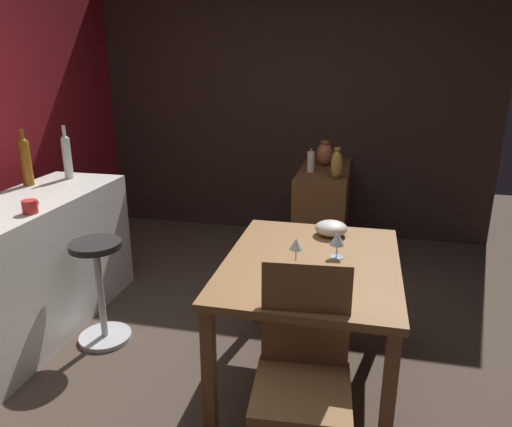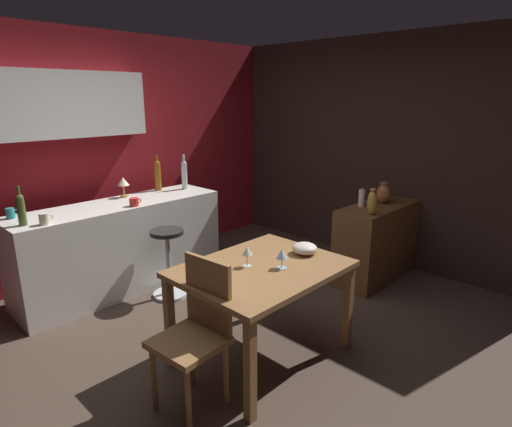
{
  "view_description": "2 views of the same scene",
  "coord_description": "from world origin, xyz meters",
  "px_view_note": "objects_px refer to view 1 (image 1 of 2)",
  "views": [
    {
      "loc": [
        -2.3,
        -0.64,
        1.77
      ],
      "look_at": [
        0.5,
        -0.01,
        0.83
      ],
      "focal_mm": 33.5,
      "sensor_mm": 36.0,
      "label": 1
    },
    {
      "loc": [
        -2.03,
        -2.34,
        1.93
      ],
      "look_at": [
        0.62,
        0.19,
        0.9
      ],
      "focal_mm": 29.53,
      "sensor_mm": 36.0,
      "label": 2
    }
  ],
  "objects_px": {
    "sideboard_cabinet": "(323,211)",
    "vase_copper": "(325,154)",
    "vase_brass": "(337,164)",
    "cup_red": "(30,207)",
    "fruit_bowl": "(331,228)",
    "dining_table": "(311,276)",
    "wine_glass_center": "(337,240)",
    "chair_near_window": "(303,369)",
    "wine_bottle_clear": "(67,155)",
    "wine_glass_right": "(270,279)",
    "wine_glass_left": "(296,245)",
    "bar_stool": "(100,289)",
    "wine_bottle_amber": "(25,160)",
    "pillar_candle_tall": "(311,162)"
  },
  "relations": [
    {
      "from": "fruit_bowl",
      "to": "pillar_candle_tall",
      "type": "xyz_separation_m",
      "value": [
        1.33,
        0.28,
        0.12
      ]
    },
    {
      "from": "vase_brass",
      "to": "cup_red",
      "type": "bearing_deg",
      "value": 133.11
    },
    {
      "from": "dining_table",
      "to": "wine_bottle_clear",
      "type": "distance_m",
      "value": 2.13
    },
    {
      "from": "wine_glass_right",
      "to": "wine_bottle_amber",
      "type": "height_order",
      "value": "wine_bottle_amber"
    },
    {
      "from": "chair_near_window",
      "to": "fruit_bowl",
      "type": "bearing_deg",
      "value": -1.36
    },
    {
      "from": "cup_red",
      "to": "pillar_candle_tall",
      "type": "distance_m",
      "value": 2.29
    },
    {
      "from": "dining_table",
      "to": "wine_glass_right",
      "type": "bearing_deg",
      "value": 165.88
    },
    {
      "from": "wine_glass_left",
      "to": "vase_copper",
      "type": "height_order",
      "value": "vase_copper"
    },
    {
      "from": "vase_brass",
      "to": "wine_bottle_amber",
      "type": "bearing_deg",
      "value": 115.4
    },
    {
      "from": "bar_stool",
      "to": "dining_table",
      "type": "bearing_deg",
      "value": -94.52
    },
    {
      "from": "sideboard_cabinet",
      "to": "fruit_bowl",
      "type": "bearing_deg",
      "value": -173.57
    },
    {
      "from": "wine_bottle_amber",
      "to": "wine_glass_right",
      "type": "bearing_deg",
      "value": -117.62
    },
    {
      "from": "dining_table",
      "to": "wine_glass_right",
      "type": "distance_m",
      "value": 0.56
    },
    {
      "from": "wine_glass_center",
      "to": "vase_brass",
      "type": "distance_m",
      "value": 1.47
    },
    {
      "from": "bar_stool",
      "to": "wine_glass_center",
      "type": "relative_size",
      "value": 4.75
    },
    {
      "from": "fruit_bowl",
      "to": "wine_bottle_amber",
      "type": "distance_m",
      "value": 2.19
    },
    {
      "from": "chair_near_window",
      "to": "wine_glass_center",
      "type": "bearing_deg",
      "value": -6.45
    },
    {
      "from": "dining_table",
      "to": "fruit_bowl",
      "type": "xyz_separation_m",
      "value": [
        0.41,
        -0.07,
        0.13
      ]
    },
    {
      "from": "dining_table",
      "to": "wine_glass_center",
      "type": "bearing_deg",
      "value": -59.93
    },
    {
      "from": "fruit_bowl",
      "to": "vase_brass",
      "type": "bearing_deg",
      "value": 2.39
    },
    {
      "from": "chair_near_window",
      "to": "wine_bottle_clear",
      "type": "relative_size",
      "value": 2.44
    },
    {
      "from": "wine_glass_center",
      "to": "pillar_candle_tall",
      "type": "distance_m",
      "value": 1.71
    },
    {
      "from": "sideboard_cabinet",
      "to": "vase_copper",
      "type": "xyz_separation_m",
      "value": [
        0.1,
        0.02,
        0.52
      ]
    },
    {
      "from": "bar_stool",
      "to": "pillar_candle_tall",
      "type": "distance_m",
      "value": 2.07
    },
    {
      "from": "bar_stool",
      "to": "cup_red",
      "type": "distance_m",
      "value": 0.67
    },
    {
      "from": "bar_stool",
      "to": "wine_bottle_amber",
      "type": "xyz_separation_m",
      "value": [
        0.42,
        0.74,
        0.72
      ]
    },
    {
      "from": "chair_near_window",
      "to": "wine_bottle_clear",
      "type": "bearing_deg",
      "value": 54.3
    },
    {
      "from": "wine_bottle_amber",
      "to": "dining_table",
      "type": "bearing_deg",
      "value": -104.09
    },
    {
      "from": "fruit_bowl",
      "to": "vase_brass",
      "type": "height_order",
      "value": "vase_brass"
    },
    {
      "from": "wine_glass_left",
      "to": "wine_glass_center",
      "type": "distance_m",
      "value": 0.25
    },
    {
      "from": "bar_stool",
      "to": "fruit_bowl",
      "type": "height_order",
      "value": "fruit_bowl"
    },
    {
      "from": "wine_glass_right",
      "to": "fruit_bowl",
      "type": "bearing_deg",
      "value": -12.08
    },
    {
      "from": "vase_copper",
      "to": "wine_glass_center",
      "type": "bearing_deg",
      "value": -172.93
    },
    {
      "from": "sideboard_cabinet",
      "to": "wine_bottle_clear",
      "type": "xyz_separation_m",
      "value": [
        -1.16,
        1.83,
        0.67
      ]
    },
    {
      "from": "sideboard_cabinet",
      "to": "cup_red",
      "type": "height_order",
      "value": "cup_red"
    },
    {
      "from": "fruit_bowl",
      "to": "cup_red",
      "type": "bearing_deg",
      "value": 104.7
    },
    {
      "from": "wine_glass_center",
      "to": "wine_bottle_clear",
      "type": "bearing_deg",
      "value": 71.13
    },
    {
      "from": "wine_bottle_clear",
      "to": "vase_copper",
      "type": "relative_size",
      "value": 1.73
    },
    {
      "from": "wine_glass_left",
      "to": "wine_glass_right",
      "type": "bearing_deg",
      "value": 173.25
    },
    {
      "from": "pillar_candle_tall",
      "to": "bar_stool",
      "type": "bearing_deg",
      "value": 145.14
    },
    {
      "from": "wine_glass_right",
      "to": "vase_brass",
      "type": "distance_m",
      "value": 2.04
    },
    {
      "from": "wine_glass_center",
      "to": "vase_brass",
      "type": "height_order",
      "value": "vase_brass"
    },
    {
      "from": "bar_stool",
      "to": "vase_brass",
      "type": "height_order",
      "value": "vase_brass"
    },
    {
      "from": "fruit_bowl",
      "to": "cup_red",
      "type": "distance_m",
      "value": 1.79
    },
    {
      "from": "wine_glass_center",
      "to": "pillar_candle_tall",
      "type": "height_order",
      "value": "pillar_candle_tall"
    },
    {
      "from": "pillar_candle_tall",
      "to": "vase_copper",
      "type": "xyz_separation_m",
      "value": [
        0.29,
        -0.09,
        0.02
      ]
    },
    {
      "from": "wine_glass_left",
      "to": "fruit_bowl",
      "type": "relative_size",
      "value": 0.76
    },
    {
      "from": "wine_glass_right",
      "to": "vase_copper",
      "type": "height_order",
      "value": "vase_copper"
    },
    {
      "from": "chair_near_window",
      "to": "cup_red",
      "type": "bearing_deg",
      "value": 70.39
    },
    {
      "from": "wine_bottle_clear",
      "to": "vase_copper",
      "type": "distance_m",
      "value": 2.21
    }
  ]
}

